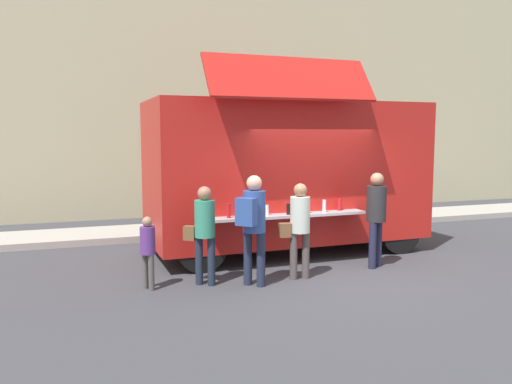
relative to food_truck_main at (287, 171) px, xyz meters
The scene contains 10 objects.
ground_plane 2.68m from the food_truck_main, 87.82° to the right, with size 60.00×60.00×0.00m, color #38383D.
curb_strip 5.04m from the food_truck_main, 146.82° to the left, with size 28.00×1.60×0.15m, color #9E998E.
building_behind 7.52m from the food_truck_main, 114.75° to the left, with size 32.00×2.40×7.80m, color tan.
food_truck_main is the anchor object (origin of this frame).
trash_bin 4.49m from the food_truck_main, 32.41° to the left, with size 0.60×0.60×0.91m, color #2F5D38.
customer_front_ordering 2.21m from the food_truck_main, 107.27° to the right, with size 0.53×0.33×1.61m.
customer_mid_with_backpack 2.66m from the food_truck_main, 124.63° to the right, with size 0.55×0.55×1.77m.
customer_rear_waiting 2.93m from the food_truck_main, 140.43° to the right, with size 0.49×0.42×1.59m.
customer_extra_browsing 2.13m from the food_truck_main, 60.71° to the right, with size 0.35×0.35×1.73m.
child_near_queue 3.67m from the food_truck_main, 150.24° to the right, with size 0.23×0.23×1.15m.
Camera 1 is at (-4.17, -7.54, 2.40)m, focal length 35.96 mm.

